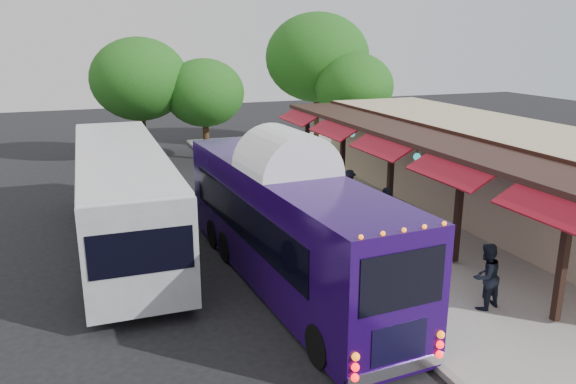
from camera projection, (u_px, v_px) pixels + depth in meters
name	position (u px, v px, depth m)	size (l,w,h in m)	color
ground	(344.00, 286.00, 16.14)	(90.00, 90.00, 0.00)	black
sidewalk	(416.00, 222.00, 21.41)	(10.00, 40.00, 0.15)	#9E9B93
curb	(295.00, 238.00, 19.74)	(0.20, 40.00, 0.16)	gray
station_shelter	(492.00, 170.00, 22.07)	(8.15, 20.00, 3.60)	tan
coach_bus	(287.00, 219.00, 15.86)	(3.06, 11.33, 3.59)	#21064F
city_bus	(123.00, 193.00, 18.79)	(2.86, 12.50, 3.35)	gray
ped_a	(377.00, 257.00, 15.32)	(0.70, 0.46, 1.91)	black
ped_b	(486.00, 276.00, 14.29)	(0.85, 0.66, 1.75)	black
ped_c	(387.00, 215.00, 18.86)	(1.13, 0.47, 1.94)	black
ped_d	(349.00, 188.00, 22.96)	(0.99, 0.57, 1.53)	black
sign_board	(398.00, 214.00, 19.55)	(0.11, 0.54, 1.18)	black
tree_left	(204.00, 93.00, 31.54)	(4.49, 4.49, 5.74)	#382314
tree_mid	(317.00, 58.00, 35.39)	(6.55, 6.55, 8.39)	#382314
tree_right	(354.00, 87.00, 33.46)	(4.69, 4.69, 6.00)	#382314
tree_far	(140.00, 79.00, 31.08)	(5.39, 5.39, 6.90)	#382314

